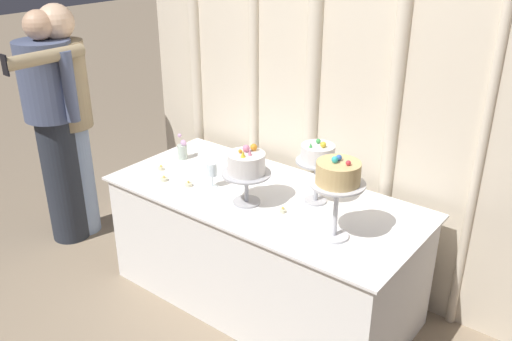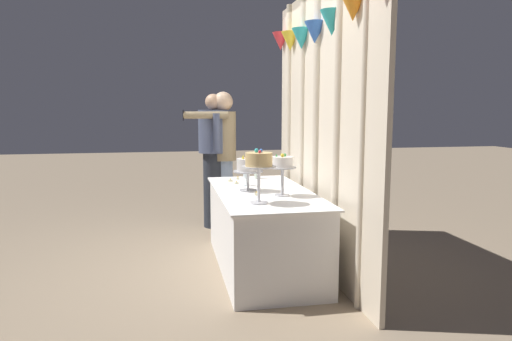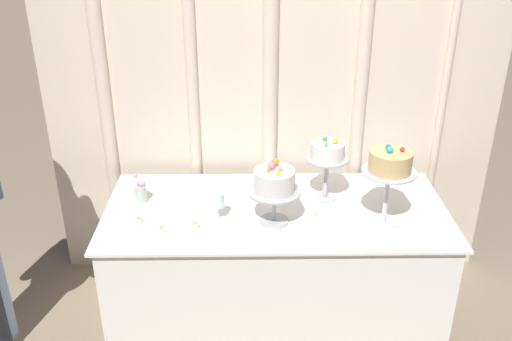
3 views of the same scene
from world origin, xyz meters
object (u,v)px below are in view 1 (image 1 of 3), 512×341
Objects in this scene: cake_display_center at (318,157)px; wine_glass at (212,170)px; flower_vase at (183,150)px; tealight_far_left at (161,168)px; guest_man_pink_jacket at (54,123)px; tealight_near_left at (164,179)px; tealight_near_right at (189,184)px; guest_girl_blue_dress at (68,112)px; cake_table at (263,248)px; cake_display_leftmost at (246,166)px; tealight_far_right at (283,210)px; cake_display_rightmost at (338,178)px.

cake_display_center is 2.45× the size of wine_glass.
tealight_far_left is at bearing -84.33° from flower_vase.
guest_man_pink_jacket reaches higher than cake_display_center.
tealight_near_left is 0.17m from tealight_near_right.
tealight_near_right is 0.03× the size of guest_girl_blue_dress.
cake_table is 4.97× the size of cake_display_center.
cake_display_leftmost reaches higher than flower_vase.
flower_vase is (-1.02, -0.02, -0.21)m from cake_display_center.
flower_vase is at bearing 162.57° from cake_display_leftmost.
tealight_far_right is 0.02× the size of guest_man_pink_jacket.
wine_glass is 0.17m from tealight_near_right.
tealight_near_right is 1.23× the size of tealight_far_right.
cake_display_center is at bearing 20.93° from tealight_near_left.
cake_table is 4.24× the size of cake_display_rightmost.
cake_display_rightmost reaches higher than tealight_near_left.
tealight_near_right is 1.17m from guest_girl_blue_dress.
guest_man_pink_jacket reaches higher than flower_vase.
cake_display_center reaches higher than tealight_near_left.
cake_table is 51.20× the size of tealight_far_left.
tealight_far_left is 0.88m from guest_girl_blue_dress.
cake_display_center is at bearing 20.01° from wine_glass.
guest_man_pink_jacket is (-2.13, -0.14, -0.15)m from cake_display_rightmost.
tealight_far_right is at bearing -11.48° from flower_vase.
wine_glass is at bearing -159.99° from cake_display_center.
guest_girl_blue_dress is (-1.57, -0.18, 0.58)m from cake_table.
cake_display_center is 1.90m from guest_man_pink_jacket.
wine_glass is (-0.30, -0.10, 0.47)m from cake_table.
flower_vase is 3.75× the size of tealight_near_right.
cake_display_leftmost reaches higher than tealight_far_left.
wine_glass is 0.32m from tealight_near_left.
cake_display_leftmost is 0.91× the size of cake_display_center.
tealight_near_right and tealight_far_right have the same top height.
tealight_far_right is 1.79m from guest_girl_blue_dress.
guest_man_pink_jacket is (-0.99, -0.07, 0.16)m from tealight_near_left.
flower_vase is 0.42m from tealight_near_right.
cake_table is 0.73m from tealight_near_left.
guest_girl_blue_dress is (-1.27, -0.08, 0.11)m from wine_glass.
tealight_near_right is (-0.42, -0.18, 0.37)m from cake_table.
cake_display_center is at bearing 8.84° from guest_girl_blue_dress.
cake_display_rightmost is at bearing 0.76° from guest_girl_blue_dress.
cake_display_rightmost is at bearing -14.98° from cake_table.
guest_girl_blue_dress reaches higher than wine_glass.
tealight_near_left is 1.05× the size of tealight_near_right.
cake_display_leftmost is 9.33× the size of tealight_far_left.
cake_display_leftmost is at bearing 5.69° from guest_man_pink_jacket.
cake_display_rightmost is 9.65× the size of tealight_near_right.
cake_display_center is 10.31× the size of tealight_far_left.
guest_girl_blue_dress is at bearing -179.24° from cake_display_rightmost.
tealight_near_left is (-1.14, -0.07, -0.31)m from cake_display_rightmost.
cake_display_center is at bearing 22.86° from tealight_near_right.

